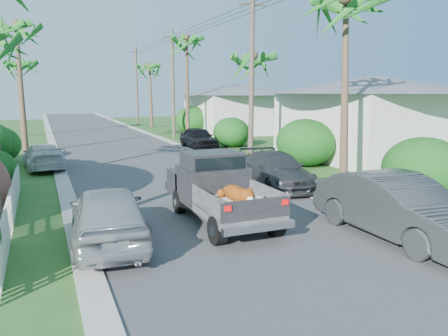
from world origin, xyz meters
name	(u,v)px	position (x,y,z in m)	size (l,w,h in m)	color
ground	(282,259)	(0.00, 0.00, 0.00)	(120.00, 120.00, 0.00)	#2C4F1D
road	(114,144)	(0.00, 25.00, 0.01)	(8.00, 100.00, 0.02)	#38383A
curb_left	(53,146)	(-4.30, 25.00, 0.03)	(0.60, 100.00, 0.06)	#A5A39E
curb_right	(169,141)	(4.30, 25.00, 0.03)	(0.60, 100.00, 0.06)	#A5A39E
pickup_truck	(216,187)	(-0.19, 3.72, 1.01)	(1.98, 5.12, 2.06)	black
parked_car_rn	(397,207)	(3.60, 0.14, 0.85)	(1.80, 5.16, 1.70)	#2E3233
parked_car_rm	(276,170)	(3.80, 7.00, 0.70)	(1.95, 4.81, 1.39)	#2F3134
parked_car_rf	(199,138)	(5.00, 19.96, 0.73)	(1.73, 4.31, 1.47)	black
parked_car_ln	(108,215)	(-3.60, 2.61, 0.78)	(1.84, 4.57, 1.56)	#A8A9AF
parked_car_lf	(44,157)	(-5.00, 15.31, 0.64)	(1.79, 4.41, 1.28)	silver
palm_l_c	(16,25)	(-6.00, 22.00, 7.91)	(4.40, 4.40, 9.20)	brown
palm_l_d	(17,62)	(-6.50, 34.00, 6.44)	(4.40, 4.40, 7.70)	brown
palm_r_b	(252,56)	(6.60, 15.00, 5.95)	(4.40, 4.40, 7.20)	brown
palm_r_c	(186,38)	(6.20, 26.00, 8.11)	(4.40, 4.40, 9.40)	brown
palm_r_d	(150,66)	(6.50, 40.00, 6.74)	(4.40, 4.40, 8.00)	brown
shrub_r_a	(424,169)	(7.60, 3.00, 1.15)	(2.80, 3.08, 2.30)	#164313
shrub_r_b	(305,143)	(7.80, 11.00, 1.25)	(3.00, 3.30, 2.50)	#164313
shrub_r_c	(231,132)	(7.50, 20.00, 1.05)	(2.60, 2.86, 2.10)	#164313
shrub_r_d	(193,120)	(8.00, 30.00, 1.30)	(3.20, 3.52, 2.60)	#164313
picket_fence	(11,208)	(-6.00, 5.50, 0.50)	(0.10, 11.00, 1.00)	white
house_right_near	(371,121)	(13.00, 12.00, 2.22)	(8.00, 9.00, 4.80)	silver
house_right_far	(242,110)	(13.00, 30.00, 2.12)	(9.00, 8.00, 4.60)	silver
utility_pole_b	(252,78)	(5.60, 13.00, 4.60)	(1.60, 0.26, 9.00)	brown
utility_pole_c	(173,83)	(5.60, 28.00, 4.60)	(1.60, 0.26, 9.00)	brown
utility_pole_d	(137,86)	(5.60, 43.00, 4.60)	(1.60, 0.26, 9.00)	brown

